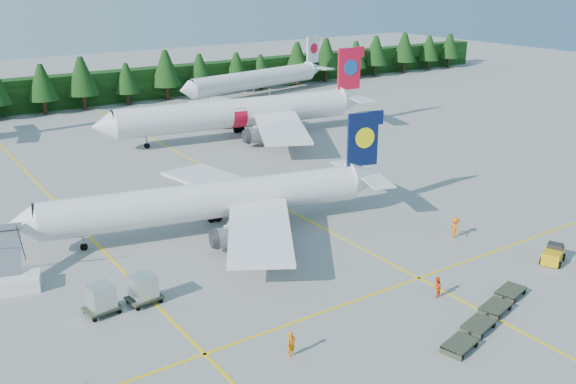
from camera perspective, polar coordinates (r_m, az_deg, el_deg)
ground at (r=55.54m, az=2.74°, el=-6.92°), size 320.00×320.00×0.00m
taxi_stripe_a at (r=66.54m, az=-17.68°, el=-3.30°), size 0.25×120.00×0.01m
taxi_stripe_b at (r=73.98m, az=-2.81°, el=-0.12°), size 0.25×120.00×0.01m
taxi_stripe_cross at (r=51.41m, az=6.79°, el=-9.30°), size 80.00×0.25×0.01m
treeline_hedge at (r=127.26m, az=-20.15°, el=8.31°), size 220.00×4.00×6.00m
airliner_navy at (r=62.33m, az=-7.76°, el=-0.92°), size 36.00×29.30×10.60m
airliner_red at (r=97.99m, az=-5.05°, el=6.93°), size 43.16×35.30×12.59m
airliner_far_right at (r=131.61m, az=-3.32°, el=9.93°), size 37.06×9.97×10.86m
airstairs at (r=56.58m, az=-23.42°, el=-7.10°), size 4.95×6.72×4.03m
service_truck at (r=60.63m, az=-2.65°, el=-3.27°), size 5.70×3.82×2.59m
baggage_tug at (r=61.21m, az=22.51°, el=-5.15°), size 3.07×2.42×1.46m
dolly_train at (r=49.97m, az=17.30°, el=-10.38°), size 12.08×5.14×0.15m
uld_pair at (r=50.57m, az=-14.49°, el=-8.67°), size 5.94×2.42×1.93m
crew_a at (r=43.65m, az=0.29°, el=-13.36°), size 0.73×0.55×1.83m
crew_b at (r=52.12m, az=13.09°, el=-8.24°), size 1.03×0.97×1.69m
crew_c at (r=63.61m, az=14.64°, el=-3.09°), size 0.71×0.91×1.98m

